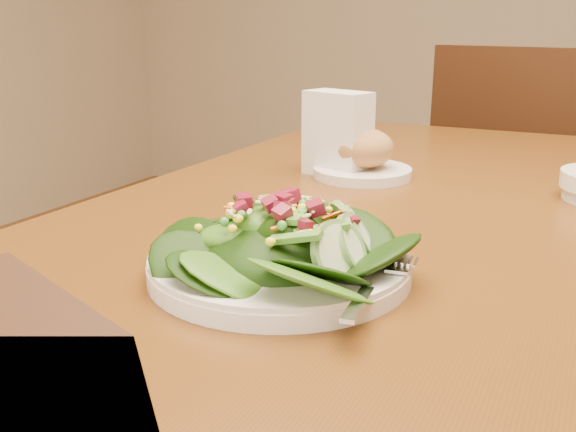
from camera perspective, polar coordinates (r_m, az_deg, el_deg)
The scene contains 5 objects.
dining_table at distance 1.01m, azimuth 12.09°, elevation -4.07°, with size 0.90×1.40×0.75m.
chair_far at distance 2.03m, azimuth 19.26°, elevation 1.51°, with size 0.53×0.54×0.94m.
salad_plate at distance 0.66m, azimuth -0.04°, elevation -3.00°, with size 0.28×0.27×0.08m.
bread_plate at distance 1.09m, azimuth 6.65°, elevation 5.21°, with size 0.17×0.17×0.08m.
napkin_holder at distance 1.09m, azimuth 4.43°, elevation 7.49°, with size 0.12×0.09×0.14m.
Camera 1 is at (0.22, -0.92, 1.00)m, focal length 40.00 mm.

